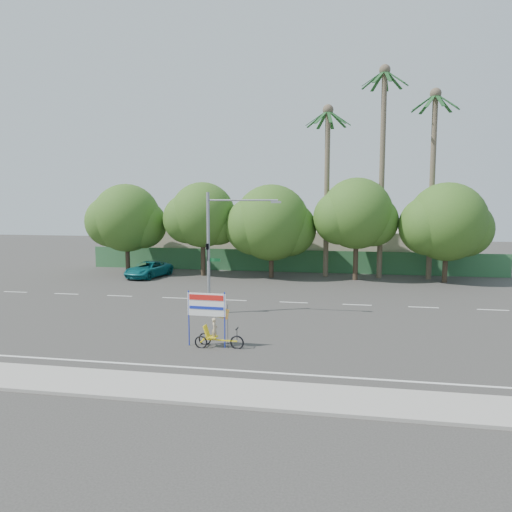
# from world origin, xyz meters

# --- Properties ---
(ground) EXTENTS (120.00, 120.00, 0.00)m
(ground) POSITION_xyz_m (0.00, 0.00, 0.00)
(ground) COLOR #33302D
(ground) RESTS_ON ground
(sidewalk_near) EXTENTS (50.00, 2.40, 0.12)m
(sidewalk_near) POSITION_xyz_m (0.00, -7.50, 0.06)
(sidewalk_near) COLOR gray
(sidewalk_near) RESTS_ON ground
(fence) EXTENTS (38.00, 0.08, 2.00)m
(fence) POSITION_xyz_m (0.00, 21.50, 1.00)
(fence) COLOR #336B3D
(fence) RESTS_ON ground
(building_left) EXTENTS (12.00, 8.00, 4.00)m
(building_left) POSITION_xyz_m (-10.00, 26.00, 2.00)
(building_left) COLOR beige
(building_left) RESTS_ON ground
(building_right) EXTENTS (14.00, 8.00, 3.60)m
(building_right) POSITION_xyz_m (8.00, 26.00, 1.80)
(building_right) COLOR beige
(building_right) RESTS_ON ground
(tree_far_left) EXTENTS (7.14, 6.00, 7.96)m
(tree_far_left) POSITION_xyz_m (-14.05, 18.00, 4.76)
(tree_far_left) COLOR #473828
(tree_far_left) RESTS_ON ground
(tree_left) EXTENTS (6.66, 5.60, 8.07)m
(tree_left) POSITION_xyz_m (-7.05, 18.00, 5.06)
(tree_left) COLOR #473828
(tree_left) RESTS_ON ground
(tree_center) EXTENTS (7.62, 6.40, 7.85)m
(tree_center) POSITION_xyz_m (-1.05, 18.00, 4.47)
(tree_center) COLOR #473828
(tree_center) RESTS_ON ground
(tree_right) EXTENTS (6.90, 5.80, 8.36)m
(tree_right) POSITION_xyz_m (5.95, 18.00, 5.24)
(tree_right) COLOR #473828
(tree_right) RESTS_ON ground
(tree_far_right) EXTENTS (7.38, 6.20, 7.94)m
(tree_far_right) POSITION_xyz_m (12.95, 18.00, 4.64)
(tree_far_right) COLOR #473828
(tree_far_right) RESTS_ON ground
(palm_tall) EXTENTS (3.73, 3.79, 17.45)m
(palm_tall) POSITION_xyz_m (8.00, 19.50, 10.46)
(palm_tall) COLOR #70604C
(palm_tall) RESTS_ON ground
(palm_mid) EXTENTS (3.73, 3.79, 15.45)m
(palm_mid) POSITION_xyz_m (12.00, 19.50, 9.40)
(palm_mid) COLOR #70604C
(palm_mid) RESTS_ON ground
(palm_short) EXTENTS (3.73, 3.79, 14.45)m
(palm_short) POSITION_xyz_m (3.50, 19.50, 8.86)
(palm_short) COLOR #70604C
(palm_short) RESTS_ON ground
(traffic_signal) EXTENTS (4.72, 1.10, 7.00)m
(traffic_signal) POSITION_xyz_m (-2.20, 3.98, 2.92)
(traffic_signal) COLOR gray
(traffic_signal) RESTS_ON ground
(trike_billboard) EXTENTS (2.62, 0.62, 2.57)m
(trike_billboard) POSITION_xyz_m (-0.55, -2.35, 1.03)
(trike_billboard) COLOR black
(trike_billboard) RESTS_ON ground
(pickup_truck) EXTENTS (3.25, 5.22, 1.35)m
(pickup_truck) POSITION_xyz_m (-11.30, 16.17, 0.67)
(pickup_truck) COLOR #0F656C
(pickup_truck) RESTS_ON ground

